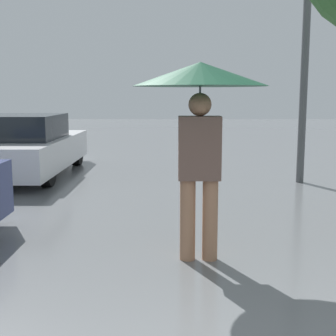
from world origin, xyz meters
TOP-DOWN VIEW (x-y plane):
  - pedestrian at (-0.11, 3.11)m, footprint 1.25×1.25m
  - parked_car_farthest at (-3.38, 7.98)m, footprint 1.86×4.10m
  - street_lamp at (1.98, 7.22)m, footprint 0.37×0.37m

SIDE VIEW (x-z plane):
  - parked_car_farthest at x=-3.38m, z-range -0.04..1.17m
  - pedestrian at x=-0.11m, z-range 0.63..2.52m
  - street_lamp at x=1.98m, z-range 0.73..5.18m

